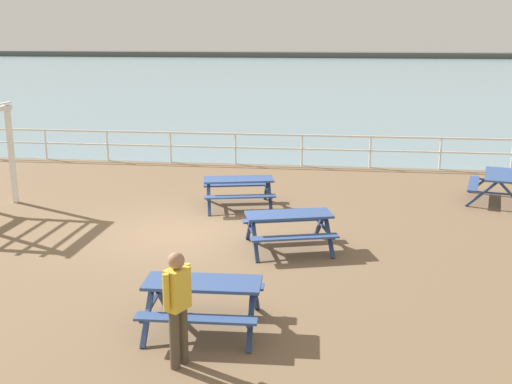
{
  "coord_description": "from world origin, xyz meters",
  "views": [
    {
      "loc": [
        3.39,
        -13.32,
        4.52
      ],
      "look_at": [
        1.58,
        0.91,
        0.8
      ],
      "focal_mm": 43.97,
      "sensor_mm": 36.0,
      "label": 1
    }
  ],
  "objects_px": {
    "picnic_table_mid_centre": "(289,222)",
    "picnic_table_far_left": "(498,181)",
    "visitor": "(178,302)",
    "picnic_table_near_left": "(238,186)",
    "picnic_table_near_right": "(203,293)"
  },
  "relations": [
    {
      "from": "picnic_table_near_left",
      "to": "picnic_table_mid_centre",
      "type": "bearing_deg",
      "value": -75.88
    },
    {
      "from": "picnic_table_near_right",
      "to": "picnic_table_near_left",
      "type": "bearing_deg",
      "value": 92.1
    },
    {
      "from": "picnic_table_near_left",
      "to": "picnic_table_near_right",
      "type": "bearing_deg",
      "value": -98.63
    },
    {
      "from": "picnic_table_far_left",
      "to": "picnic_table_near_right",
      "type": "bearing_deg",
      "value": 156.16
    },
    {
      "from": "picnic_table_mid_centre",
      "to": "picnic_table_near_right",
      "type": "bearing_deg",
      "value": -121.19
    },
    {
      "from": "picnic_table_mid_centre",
      "to": "picnic_table_far_left",
      "type": "bearing_deg",
      "value": 23.94
    },
    {
      "from": "picnic_table_near_left",
      "to": "visitor",
      "type": "bearing_deg",
      "value": -99.93
    },
    {
      "from": "picnic_table_far_left",
      "to": "visitor",
      "type": "bearing_deg",
      "value": 159.32
    },
    {
      "from": "picnic_table_near_right",
      "to": "picnic_table_mid_centre",
      "type": "height_order",
      "value": "same"
    },
    {
      "from": "picnic_table_mid_centre",
      "to": "picnic_table_far_left",
      "type": "xyz_separation_m",
      "value": [
        5.32,
        4.46,
        0.0
      ]
    },
    {
      "from": "picnic_table_mid_centre",
      "to": "visitor",
      "type": "relative_size",
      "value": 1.29
    },
    {
      "from": "visitor",
      "to": "picnic_table_mid_centre",
      "type": "bearing_deg",
      "value": -76.72
    },
    {
      "from": "picnic_table_near_left",
      "to": "picnic_table_near_right",
      "type": "relative_size",
      "value": 1.13
    },
    {
      "from": "picnic_table_near_left",
      "to": "visitor",
      "type": "height_order",
      "value": "visitor"
    },
    {
      "from": "picnic_table_near_left",
      "to": "picnic_table_far_left",
      "type": "relative_size",
      "value": 0.99
    }
  ]
}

